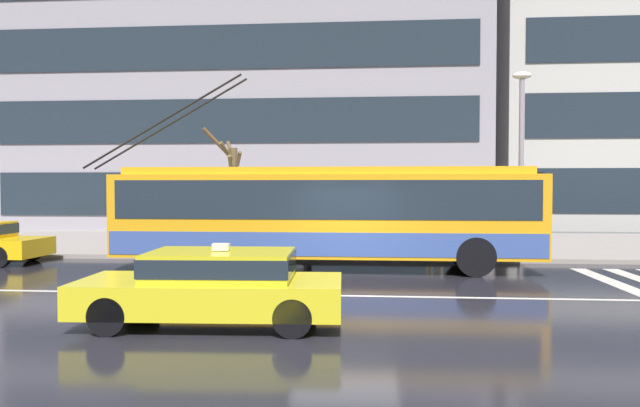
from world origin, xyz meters
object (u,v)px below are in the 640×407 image
object	(u,v)px
pedestrian_waiting_by_pole	(308,224)
pedestrian_walking_past	(430,222)
pedestrian_at_shelter	(440,221)
pedestrian_approaching_curb	(255,204)
trolleybus	(326,213)
street_lamp	(521,146)
bus_shelter	(254,197)
taxi_oncoming_near	(215,284)
street_tree_bare	(232,187)

from	to	relation	value
pedestrian_waiting_by_pole	pedestrian_walking_past	bearing A→B (deg)	7.81
pedestrian_at_shelter	pedestrian_walking_past	world-z (taller)	pedestrian_walking_past
pedestrian_approaching_curb	pedestrian_walking_past	world-z (taller)	pedestrian_approaching_curb
trolleybus	street_lamp	xyz separation A→B (m)	(6.01, 2.23, 2.05)
bus_shelter	pedestrian_approaching_curb	size ratio (longest dim) A/B	2.04
taxi_oncoming_near	street_lamp	world-z (taller)	street_lamp
bus_shelter	pedestrian_at_shelter	bearing A→B (deg)	12.10
pedestrian_waiting_by_pole	street_tree_bare	distance (m)	3.43
pedestrian_at_shelter	pedestrian_waiting_by_pole	distance (m)	4.92
taxi_oncoming_near	pedestrian_walking_past	world-z (taller)	pedestrian_walking_past
pedestrian_at_shelter	pedestrian_waiting_by_pole	size ratio (longest dim) A/B	1.01
pedestrian_approaching_curb	pedestrian_walking_past	distance (m)	6.05
trolleybus	bus_shelter	world-z (taller)	trolleybus
pedestrian_waiting_by_pole	pedestrian_at_shelter	bearing A→B (deg)	20.10
pedestrian_walking_past	trolleybus	bearing A→B (deg)	-133.77
pedestrian_at_shelter	street_tree_bare	xyz separation A→B (m)	(-7.54, -0.36, 1.22)
pedestrian_waiting_by_pole	street_tree_bare	world-z (taller)	street_tree_bare
trolleybus	taxi_oncoming_near	world-z (taller)	trolleybus
pedestrian_at_shelter	pedestrian_approaching_curb	bearing A→B (deg)	-168.97
pedestrian_walking_past	street_lamp	distance (m)	3.88
pedestrian_walking_past	pedestrian_waiting_by_pole	world-z (taller)	pedestrian_walking_past
pedestrian_waiting_by_pole	street_lamp	xyz separation A→B (m)	(6.83, -0.65, 2.54)
pedestrian_at_shelter	pedestrian_approaching_curb	xyz separation A→B (m)	(-6.52, -1.27, 0.63)
bus_shelter	street_lamp	bearing A→B (deg)	-6.15
pedestrian_approaching_curb	bus_shelter	bearing A→B (deg)	-92.93
street_tree_bare	trolleybus	bearing A→B (deg)	-48.40
street_tree_bare	street_lamp	bearing A→B (deg)	-11.48
pedestrian_approaching_curb	street_tree_bare	xyz separation A→B (m)	(-1.02, 0.91, 0.59)
bus_shelter	pedestrian_approaching_curb	xyz separation A→B (m)	(0.01, 0.13, -0.23)
taxi_oncoming_near	bus_shelter	world-z (taller)	bus_shelter
pedestrian_walking_past	pedestrian_waiting_by_pole	bearing A→B (deg)	-172.19
street_lamp	pedestrian_walking_past	bearing A→B (deg)	155.86
bus_shelter	pedestrian_walking_past	distance (m)	6.08
pedestrian_at_shelter	pedestrian_approaching_curb	size ratio (longest dim) A/B	0.83
bus_shelter	street_tree_bare	xyz separation A→B (m)	(-1.01, 1.04, 0.36)
trolleybus	pedestrian_walking_past	size ratio (longest dim) A/B	7.64
bus_shelter	pedestrian_waiting_by_pole	size ratio (longest dim) A/B	2.46
pedestrian_waiting_by_pole	taxi_oncoming_near	bearing A→B (deg)	-93.59
trolleybus	pedestrian_approaching_curb	size ratio (longest dim) A/B	6.57
trolleybus	street_tree_bare	size ratio (longest dim) A/B	2.99
bus_shelter	pedestrian_waiting_by_pole	distance (m)	2.11
bus_shelter	street_lamp	size ratio (longest dim) A/B	0.69
street_tree_bare	pedestrian_walking_past	bearing A→B (deg)	-6.21
trolleybus	bus_shelter	xyz separation A→B (m)	(-2.72, 3.17, 0.38)
pedestrian_approaching_curb	street_lamp	world-z (taller)	street_lamp
pedestrian_waiting_by_pole	street_tree_bare	size ratio (longest dim) A/B	0.38
street_tree_bare	pedestrian_at_shelter	bearing A→B (deg)	2.74
trolleybus	pedestrian_waiting_by_pole	xyz separation A→B (m)	(-0.82, 2.88, -0.49)
bus_shelter	pedestrian_approaching_curb	world-z (taller)	bus_shelter
pedestrian_at_shelter	street_lamp	size ratio (longest dim) A/B	0.28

